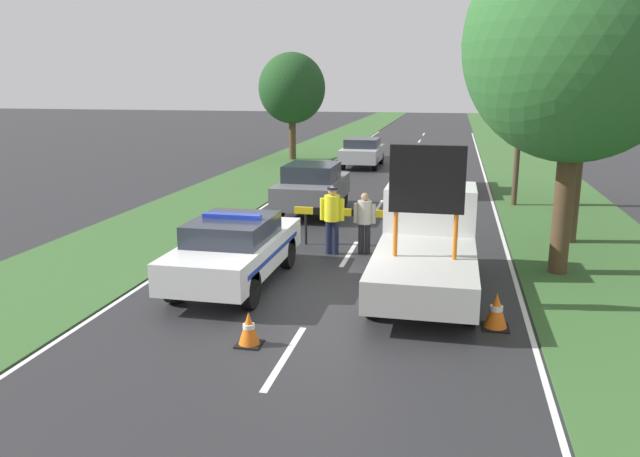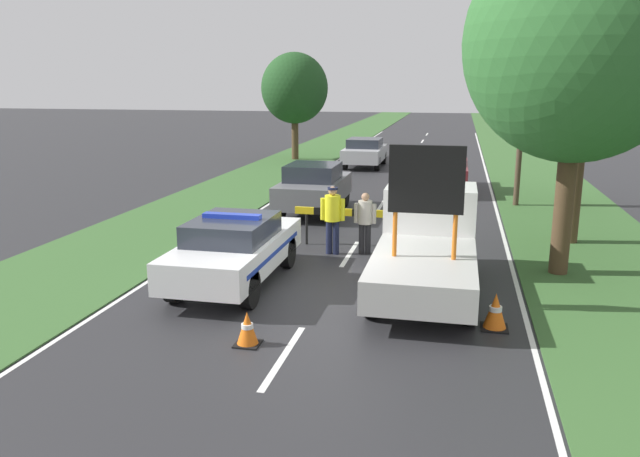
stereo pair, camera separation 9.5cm
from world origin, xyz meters
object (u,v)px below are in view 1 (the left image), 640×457
queued_car_sedan_silver (362,152)px  roadside_tree_near_left (292,88)px  pedestrian_civilian (365,218)px  roadside_tree_near_right (587,44)px  utility_pole (522,82)px  queued_car_suv_grey (312,187)px  queued_car_wagon_maroon (442,170)px  police_officer (332,214)px  roadside_tree_mid_left (586,53)px  roadside_tree_mid_right (578,44)px  traffic_cone_near_police (496,311)px  police_car (235,248)px  work_truck (427,242)px  traffic_cone_centre_front (249,329)px  road_barrier (352,215)px

queued_car_sedan_silver → roadside_tree_near_left: (-4.40, 2.23, 3.24)m
pedestrian_civilian → roadside_tree_near_right: roadside_tree_near_right is taller
pedestrian_civilian → utility_pole: bearing=57.6°
queued_car_suv_grey → queued_car_wagon_maroon: bearing=-127.7°
police_officer → roadside_tree_mid_left: size_ratio=0.25×
queued_car_sedan_silver → pedestrian_civilian: bearing=98.4°
roadside_tree_mid_right → traffic_cone_near_police: bearing=-113.3°
police_car → roadside_tree_near_right: roadside_tree_near_right is taller
roadside_tree_mid_left → roadside_tree_mid_right: size_ratio=0.93×
police_car → queued_car_sedan_silver: police_car is taller
work_truck → queued_car_sedan_silver: bearing=-77.8°
pedestrian_civilian → queued_car_wagon_maroon: bearing=78.1°
pedestrian_civilian → queued_car_sedan_silver: bearing=96.3°
work_truck → roadside_tree_mid_right: 5.42m
traffic_cone_near_police → roadside_tree_mid_left: roadside_tree_mid_left is taller
queued_car_sedan_silver → roadside_tree_near_right: 13.61m
police_officer → queued_car_suv_grey: size_ratio=0.42×
pedestrian_civilian → queued_car_wagon_maroon: 10.49m
police_officer → utility_pole: (5.25, 7.81, 3.33)m
police_car → roadside_tree_near_left: roadside_tree_near_left is taller
roadside_tree_near_right → queued_car_wagon_maroon: bearing=153.8°
work_truck → traffic_cone_centre_front: bearing=53.6°
police_car → traffic_cone_centre_front: size_ratio=7.86×
work_truck → police_car: bearing=9.3°
police_officer → roadside_tree_near_right: size_ratio=0.22×
police_car → queued_car_wagon_maroon: queued_car_wagon_maroon is taller
pedestrian_civilian → utility_pole: size_ratio=0.19×
roadside_tree_near_left → work_truck: bearing=-68.2°
police_car → traffic_cone_near_police: (5.55, -1.49, -0.48)m
traffic_cone_centre_front → road_barrier: bearing=84.5°
roadside_tree_near_left → utility_pole: (11.34, -11.58, 0.37)m
pedestrian_civilian → queued_car_wagon_maroon: (1.76, 10.34, -0.09)m
roadside_tree_near_right → utility_pole: (-2.08, -0.41, -1.29)m
pedestrian_civilian → traffic_cone_near_police: bearing=-58.1°
roadside_tree_near_right → roadside_tree_mid_left: (-1.04, -5.66, -0.54)m
pedestrian_civilian → roadside_tree_near_left: size_ratio=0.27×
police_car → road_barrier: 4.20m
road_barrier → pedestrian_civilian: 0.76m
road_barrier → police_officer: bearing=-116.6°
police_car → roadside_tree_mid_right: 8.74m
queued_car_suv_grey → work_truck: bearing=120.2°
roadside_tree_near_left → queued_car_wagon_maroon: bearing=-45.5°
queued_car_sedan_silver → traffic_cone_near_police: bearing=104.6°
queued_car_suv_grey → queued_car_wagon_maroon: (4.25, 5.50, -0.02)m
utility_pole → roadside_tree_mid_left: bearing=-78.8°
traffic_cone_near_police → road_barrier: bearing=124.3°
traffic_cone_centre_front → roadside_tree_mid_right: 9.38m
road_barrier → queued_car_wagon_maroon: 9.97m
queued_car_wagon_maroon → pedestrian_civilian: bearing=80.3°
work_truck → police_officer: bearing=-40.7°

